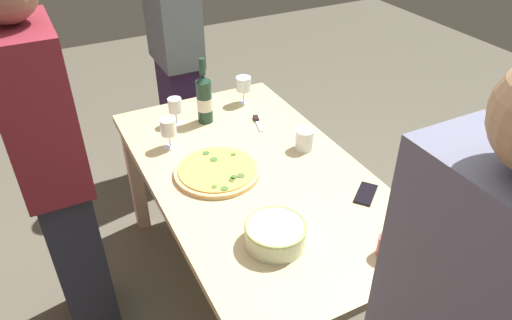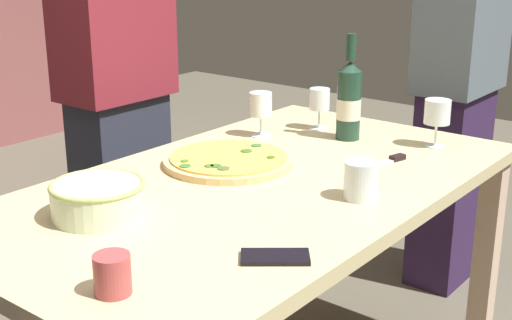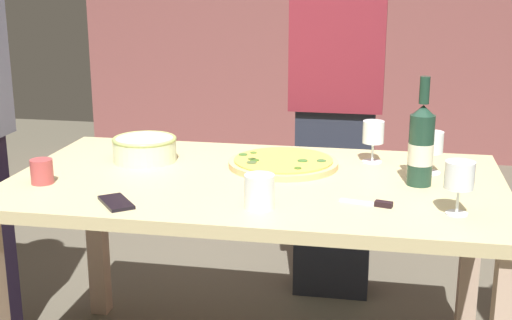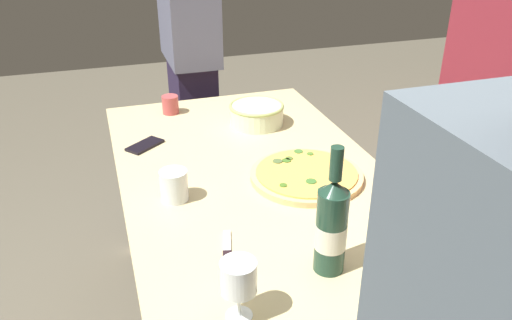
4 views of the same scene
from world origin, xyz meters
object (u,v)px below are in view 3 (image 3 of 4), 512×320
Objects in this scene: serving_bowl at (145,148)px; cup_ceramic at (42,171)px; wine_glass_by_bottle at (373,133)px; pizza at (283,163)px; wine_glass_far_left at (460,176)px; pizza_knife at (373,203)px; cup_amber at (259,191)px; wine_bottle at (421,145)px; cell_phone at (116,202)px; person_guest_left at (337,100)px; wine_glass_near_pizza at (433,145)px; dining_table at (256,205)px.

cup_ceramic is at bearing -125.77° from serving_bowl.
pizza is at bearing -159.11° from wine_glass_by_bottle.
wine_glass_far_left is 0.97× the size of pizza_knife.
cup_amber is at bearing -165.22° from pizza_knife.
wine_bottle is 0.28m from wine_glass_far_left.
person_guest_left is (0.55, 1.13, 0.12)m from cell_phone.
serving_bowl is at bearing -177.98° from pizza.
wine_bottle is 2.40× the size of cell_phone.
wine_bottle is at bearing -15.89° from pizza.
wine_glass_near_pizza is 1.28m from cup_ceramic.
cup_amber is at bearing -174.75° from wine_glass_far_left.
pizza is at bearing 131.36° from pizza_knife.
cell_phone is (-0.42, -0.49, -0.01)m from pizza.
cell_phone is at bearing -136.79° from dining_table.
pizza_knife is (0.74, 0.13, 0.00)m from cell_phone.
serving_bowl reaches higher than pizza_knife.
cup_ceramic is at bearing 178.74° from pizza_knife.
wine_glass_by_bottle is at bearing 115.93° from wine_glass_far_left.
wine_glass_far_left reaches higher than pizza_knife.
pizza is 0.64m from cell_phone.
wine_glass_far_left is at bearing -33.13° from cell_phone.
cell_phone is at bearing -157.65° from wine_bottle.
wine_glass_by_bottle is (0.37, 0.27, 0.20)m from dining_table.
cell_phone is 0.75m from pizza_knife.
pizza_knife reaches higher than cell_phone.
serving_bowl is at bearing -178.21° from wine_glass_near_pizza.
wine_bottle is 2.32× the size of wine_glass_by_bottle.
cell_phone is at bearing -151.32° from wine_glass_near_pizza.
cup_amber reaches higher than pizza_knife.
cup_amber reaches higher than cell_phone.
wine_glass_near_pizza reaches higher than pizza.
pizza is 0.45m from cup_amber.
wine_glass_by_bottle is at bearing 23.80° from cup_ceramic.
person_guest_left reaches higher than wine_glass_by_bottle.
person_guest_left is (-0.18, 1.00, 0.12)m from pizza_knife.
pizza is 0.48m from pizza_knife.
wine_glass_by_bottle is 0.09× the size of person_guest_left.
wine_glass_near_pizza reaches higher than cup_ceramic.
serving_bowl is 1.50× the size of wine_glass_far_left.
cup_ceramic is (-0.23, -0.32, -0.01)m from serving_bowl.
cup_amber is 0.73m from cup_ceramic.
cup_ceramic is (-0.72, 0.11, -0.01)m from cup_amber.
wine_glass_near_pizza is at bearing 72.75° from wine_bottle.
serving_bowl is at bearing 161.95° from dining_table.
serving_bowl is 1.58× the size of cell_phone.
person_guest_left is at bearing 100.47° from pizza_knife.
person_guest_left is (0.86, 0.98, 0.08)m from cup_ceramic.
cell_phone is at bearing -140.05° from wine_glass_by_bottle.
wine_glass_near_pizza is at bearing -27.16° from wine_glass_by_bottle.
cell_phone is (-0.35, -0.33, 0.10)m from dining_table.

